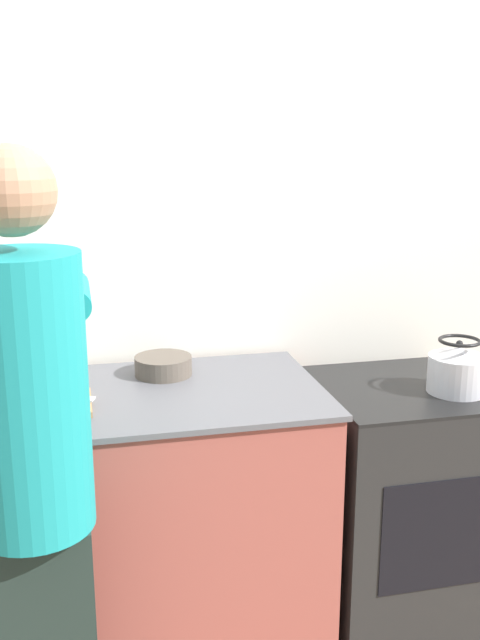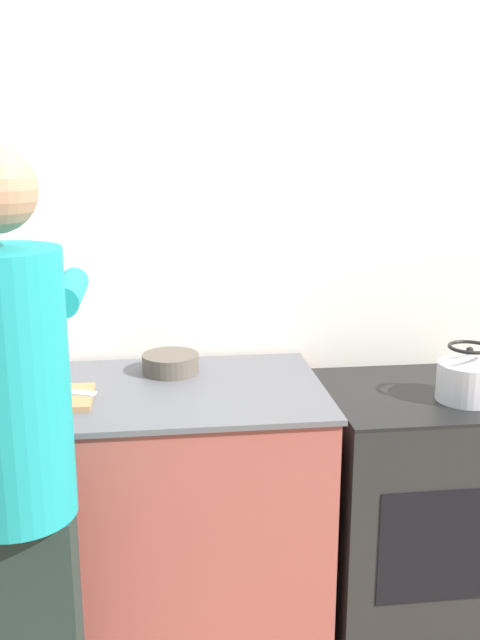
# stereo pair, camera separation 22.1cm
# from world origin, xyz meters

# --- Properties ---
(wall_back) EXTENTS (8.00, 0.05, 2.60)m
(wall_back) POSITION_xyz_m (0.00, 0.72, 1.30)
(wall_back) COLOR silver
(wall_back) RESTS_ON ground_plane
(counter) EXTENTS (1.64, 0.68, 0.93)m
(counter) POSITION_xyz_m (-0.32, 0.33, 0.46)
(counter) COLOR #9E4C42
(counter) RESTS_ON ground_plane
(oven) EXTENTS (0.61, 0.59, 0.89)m
(oven) POSITION_xyz_m (0.83, 0.29, 0.45)
(oven) COLOR black
(oven) RESTS_ON ground_plane
(person) EXTENTS (0.33, 0.57, 1.72)m
(person) POSITION_xyz_m (-0.40, -0.21, 0.95)
(person) COLOR #1F2D28
(person) RESTS_ON ground_plane
(cutting_board) EXTENTS (0.32, 0.22, 0.02)m
(cutting_board) POSITION_xyz_m (-0.41, 0.26, 0.94)
(cutting_board) COLOR #A87A4C
(cutting_board) RESTS_ON counter
(knife) EXTENTS (0.25, 0.12, 0.01)m
(knife) POSITION_xyz_m (-0.37, 0.29, 0.95)
(knife) COLOR silver
(knife) RESTS_ON cutting_board
(kettle) EXTENTS (0.20, 0.20, 0.19)m
(kettle) POSITION_xyz_m (0.96, 0.20, 0.97)
(kettle) COLOR silver
(kettle) RESTS_ON oven
(bowl_prep) EXTENTS (0.20, 0.20, 0.07)m
(bowl_prep) POSITION_xyz_m (-0.00, 0.49, 0.96)
(bowl_prep) COLOR brown
(bowl_prep) RESTS_ON counter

